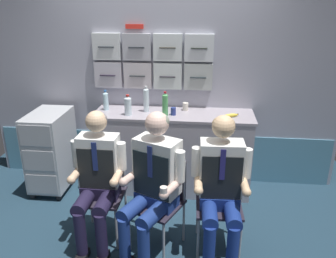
# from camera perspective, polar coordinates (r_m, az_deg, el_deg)

# --- Properties ---
(ground) EXTENTS (4.80, 4.80, 0.04)m
(ground) POSITION_cam_1_polar(r_m,az_deg,el_deg) (3.40, -4.23, -19.01)
(ground) COLOR #203849
(galley_bulkhead) EXTENTS (4.20, 0.14, 2.15)m
(galley_bulkhead) POSITION_cam_1_polar(r_m,az_deg,el_deg) (4.11, -1.31, 5.56)
(galley_bulkhead) COLOR #A4A5B7
(galley_bulkhead) RESTS_ON ground
(galley_counter) EXTENTS (1.79, 0.53, 0.95)m
(galley_counter) POSITION_cam_1_polar(r_m,az_deg,el_deg) (4.03, 0.88, -3.76)
(galley_counter) COLOR #AFA6B1
(galley_counter) RESTS_ON ground
(service_trolley) EXTENTS (0.40, 0.65, 0.95)m
(service_trolley) POSITION_cam_1_polar(r_m,az_deg,el_deg) (4.24, -18.83, -3.18)
(service_trolley) COLOR black
(service_trolley) RESTS_ON ground
(folding_chair_left) EXTENTS (0.41, 0.41, 0.84)m
(folding_chair_left) POSITION_cam_1_polar(r_m,az_deg,el_deg) (3.35, -10.60, -8.83)
(folding_chair_left) COLOR #A8AAAF
(folding_chair_left) RESTS_ON ground
(crew_member_left) EXTENTS (0.50, 0.61, 1.26)m
(crew_member_left) POSITION_cam_1_polar(r_m,az_deg,el_deg) (3.13, -11.67, -7.45)
(crew_member_left) COLOR black
(crew_member_left) RESTS_ON ground
(folding_chair_right) EXTENTS (0.53, 0.53, 0.84)m
(folding_chair_right) POSITION_cam_1_polar(r_m,az_deg,el_deg) (3.16, -0.95, -10.41)
(folding_chair_right) COLOR #A8AAAF
(folding_chair_right) RESTS_ON ground
(crew_member_right) EXTENTS (0.59, 0.71, 1.30)m
(crew_member_right) POSITION_cam_1_polar(r_m,az_deg,el_deg) (2.94, -2.58, -8.38)
(crew_member_right) COLOR black
(crew_member_right) RESTS_ON ground
(folding_chair_by_counter) EXTENTS (0.42, 0.42, 0.84)m
(folding_chair_by_counter) POSITION_cam_1_polar(r_m,az_deg,el_deg) (3.18, 8.40, -10.37)
(folding_chair_by_counter) COLOR #A8AAAF
(folding_chair_by_counter) RESTS_ON ground
(crew_member_by_counter) EXTENTS (0.51, 0.63, 1.28)m
(crew_member_by_counter) POSITION_cam_1_polar(r_m,az_deg,el_deg) (2.95, 8.81, -8.86)
(crew_member_by_counter) COLOR black
(crew_member_by_counter) RESTS_ON ground
(water_bottle_blue_cap) EXTENTS (0.08, 0.08, 0.23)m
(water_bottle_blue_cap) POSITION_cam_1_polar(r_m,az_deg,el_deg) (3.78, -6.67, 3.88)
(water_bottle_blue_cap) COLOR silver
(water_bottle_blue_cap) RESTS_ON galley_counter
(water_bottle_short) EXTENTS (0.06, 0.06, 0.27)m
(water_bottle_short) POSITION_cam_1_polar(r_m,az_deg,el_deg) (3.75, -0.48, 4.14)
(water_bottle_short) COLOR #50A55D
(water_bottle_short) RESTS_ON galley_counter
(water_bottle_clear) EXTENTS (0.06, 0.06, 0.23)m
(water_bottle_clear) POSITION_cam_1_polar(r_m,az_deg,el_deg) (4.00, -10.29, 4.64)
(water_bottle_clear) COLOR silver
(water_bottle_clear) RESTS_ON galley_counter
(sparkling_bottle_green) EXTENTS (0.06, 0.06, 0.29)m
(sparkling_bottle_green) POSITION_cam_1_polar(r_m,az_deg,el_deg) (3.88, -3.64, 4.89)
(sparkling_bottle_green) COLOR silver
(sparkling_bottle_green) RESTS_ON galley_counter
(paper_cup_tan) EXTENTS (0.06, 0.06, 0.09)m
(paper_cup_tan) POSITION_cam_1_polar(r_m,az_deg,el_deg) (3.94, 2.92, 3.78)
(paper_cup_tan) COLOR silver
(paper_cup_tan) RESTS_ON galley_counter
(coffee_cup_spare) EXTENTS (0.06, 0.06, 0.09)m
(coffee_cup_spare) POSITION_cam_1_polar(r_m,az_deg,el_deg) (3.78, 0.88, 3.00)
(coffee_cup_spare) COLOR navy
(coffee_cup_spare) RESTS_ON galley_counter
(snack_banana) EXTENTS (0.17, 0.10, 0.04)m
(snack_banana) POSITION_cam_1_polar(r_m,az_deg,el_deg) (3.78, 10.39, 2.24)
(snack_banana) COLOR yellow
(snack_banana) RESTS_ON galley_counter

